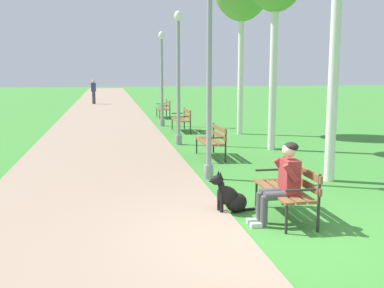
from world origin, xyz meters
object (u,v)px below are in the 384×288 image
park_bench_near (289,186)px  park_bench_far (182,118)px  lamp_post_near (209,67)px  lamp_post_mid (178,77)px  park_bench_mid (213,138)px  person_seated_on_near_bench (282,180)px  pedestrian_distant (94,92)px  lamp_post_far (162,78)px  dog_black (230,197)px  park_bench_furthest (164,107)px

park_bench_near → park_bench_far: same height
lamp_post_near → park_bench_far: bearing=85.2°
lamp_post_near → lamp_post_mid: (0.05, 4.71, -0.27)m
park_bench_mid → lamp_post_mid: (-0.56, 2.34, 1.59)m
park_bench_near → person_seated_on_near_bench: 0.37m
person_seated_on_near_bench → pedestrian_distant: pedestrian_distant is taller
park_bench_far → lamp_post_far: bearing=106.3°
park_bench_far → lamp_post_mid: bearing=-101.1°
park_bench_mid → pedestrian_distant: (-3.64, 20.29, 0.33)m
dog_black → lamp_post_near: 3.23m
lamp_post_near → pedestrian_distant: (-3.03, 22.66, -1.53)m
park_bench_far → lamp_post_near: 8.02m
park_bench_far → person_seated_on_near_bench: person_seated_on_near_bench is taller
park_bench_far → person_seated_on_near_bench: (-0.20, -10.90, 0.17)m
person_seated_on_near_bench → park_bench_mid: bearing=88.4°
park_bench_near → park_bench_mid: same height
park_bench_mid → park_bench_near: bearing=-89.5°
park_bench_far → lamp_post_far: lamp_post_far is taller
park_bench_furthest → pedestrian_distant: 10.29m
park_bench_furthest → lamp_post_near: (-0.59, -13.03, 1.86)m
park_bench_far → dog_black: 10.25m
park_bench_mid → park_bench_furthest: (-0.02, 10.66, 0.00)m
person_seated_on_near_bench → lamp_post_far: size_ratio=0.33×
lamp_post_mid → pedestrian_distant: (-3.08, 17.94, -1.26)m
park_bench_near → park_bench_mid: size_ratio=1.00×
park_bench_far → lamp_post_far: 2.46m
park_bench_furthest → dog_black: size_ratio=1.80×
lamp_post_far → lamp_post_near: bearing=-90.6°
dog_black → pedestrian_distant: size_ratio=0.50×
person_seated_on_near_bench → pedestrian_distant: 26.02m
lamp_post_mid → lamp_post_far: lamp_post_mid is taller
park_bench_near → pedestrian_distant: pedestrian_distant is taller
dog_black → lamp_post_far: lamp_post_far is taller
park_bench_near → lamp_post_far: lamp_post_far is taller
park_bench_mid → lamp_post_far: lamp_post_far is taller
park_bench_near → park_bench_mid: bearing=90.5°
park_bench_far → park_bench_furthest: bearing=90.7°
lamp_post_mid → lamp_post_far: bearing=89.4°
park_bench_furthest → person_seated_on_near_bench: bearing=-90.5°
lamp_post_far → person_seated_on_near_bench: bearing=-88.4°
park_bench_near → lamp_post_mid: size_ratio=0.37×
park_bench_mid → dog_black: (-0.77, -4.80, -0.25)m
lamp_post_mid → lamp_post_near: bearing=-90.7°
park_bench_mid → pedestrian_distant: bearing=100.2°
lamp_post_mid → lamp_post_far: (0.05, 4.95, -0.11)m
park_bench_near → pedestrian_distant: 25.79m
lamp_post_near → park_bench_near: bearing=-77.0°
park_bench_near → dog_black: park_bench_near is taller
person_seated_on_near_bench → dog_black: person_seated_on_near_bench is taller
park_bench_furthest → lamp_post_mid: size_ratio=0.37×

